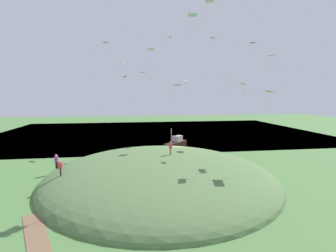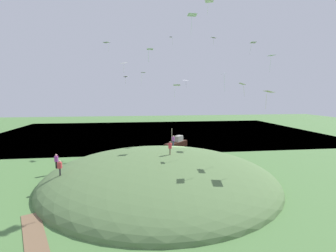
{
  "view_description": "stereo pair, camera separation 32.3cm",
  "coord_description": "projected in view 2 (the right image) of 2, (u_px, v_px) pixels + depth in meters",
  "views": [
    {
      "loc": [
        36.11,
        -6.96,
        9.57
      ],
      "look_at": [
        0.79,
        -1.71,
        5.15
      ],
      "focal_mm": 26.85,
      "sensor_mm": 36.0,
      "label": 1
    },
    {
      "loc": [
        36.15,
        -6.64,
        9.57
      ],
      "look_at": [
        0.79,
        -1.71,
        5.15
      ],
      "focal_mm": 26.85,
      "sensor_mm": 36.0,
      "label": 2
    }
  ],
  "objects": [
    {
      "name": "ground_plane",
      "position": [
        179.0,
        159.0,
        37.62
      ],
      "size": [
        160.0,
        160.0,
        0.0
      ],
      "primitive_type": "plane",
      "color": "#4B753D"
    },
    {
      "name": "lake_water",
      "position": [
        159.0,
        133.0,
        65.46
      ],
      "size": [
        49.56,
        80.0,
        0.4
      ],
      "primitive_type": "cube",
      "color": "#2D4F70",
      "rests_on": "ground_plane"
    },
    {
      "name": "grass_hill",
      "position": [
        160.0,
        177.0,
        29.31
      ],
      "size": [
        27.67,
        26.23,
        5.11
      ],
      "primitive_type": "ellipsoid",
      "color": "#537242",
      "rests_on": "ground_plane"
    },
    {
      "name": "boat_on_lake",
      "position": [
        177.0,
        144.0,
        45.83
      ],
      "size": [
        5.14,
        4.88,
        3.74
      ],
      "rotation": [
        0.0,
        0.0,
        2.4
      ],
      "color": "#351B12",
      "rests_on": "lake_water"
    },
    {
      "name": "person_watching_kites",
      "position": [
        170.0,
        146.0,
        29.63
      ],
      "size": [
        0.51,
        0.51,
        1.61
      ],
      "rotation": [
        0.0,
        0.0,
        2.83
      ],
      "color": "brown",
      "rests_on": "grass_hill"
    },
    {
      "name": "person_on_hilltop",
      "position": [
        60.0,
        166.0,
        25.26
      ],
      "size": [
        0.6,
        0.6,
        1.58
      ],
      "rotation": [
        0.0,
        0.0,
        0.34
      ],
      "color": "#342D34",
      "rests_on": "grass_hill"
    },
    {
      "name": "person_walking_path",
      "position": [
        173.0,
        139.0,
        39.63
      ],
      "size": [
        0.63,
        0.63,
        1.68
      ],
      "rotation": [
        0.0,
        0.0,
        2.35
      ],
      "color": "#283045",
      "rests_on": "grass_hill"
    },
    {
      "name": "person_with_child",
      "position": [
        56.0,
        159.0,
        30.51
      ],
      "size": [
        0.55,
        0.55,
        1.79
      ],
      "rotation": [
        0.0,
        0.0,
        4.49
      ],
      "color": "black",
      "rests_on": "grass_hill"
    },
    {
      "name": "kite_0",
      "position": [
        253.0,
        43.0,
        39.57
      ],
      "size": [
        1.32,
        1.05,
        1.86
      ],
      "color": "white"
    },
    {
      "name": "kite_1",
      "position": [
        192.0,
        16.0,
        27.07
      ],
      "size": [
        0.71,
        1.01,
        2.13
      ],
      "color": "white"
    },
    {
      "name": "kite_2",
      "position": [
        214.0,
        38.0,
        45.34
      ],
      "size": [
        1.31,
        1.3,
        1.29
      ],
      "color": "white"
    },
    {
      "name": "kite_3",
      "position": [
        124.0,
        63.0,
        44.43
      ],
      "size": [
        1.37,
        1.35,
        1.82
      ],
      "color": "white"
    },
    {
      "name": "kite_4",
      "position": [
        209.0,
        1.0,
        28.87
      ],
      "size": [
        0.99,
        1.13,
        1.74
      ],
      "color": "white"
    },
    {
      "name": "kite_5",
      "position": [
        271.0,
        56.0,
        30.75
      ],
      "size": [
        1.0,
        0.7,
        1.99
      ],
      "color": "white"
    },
    {
      "name": "kite_6",
      "position": [
        126.0,
        77.0,
        45.82
      ],
      "size": [
        1.01,
        0.9,
        1.61
      ],
      "color": "white"
    },
    {
      "name": "kite_7",
      "position": [
        269.0,
        92.0,
        26.16
      ],
      "size": [
        1.22,
        0.87,
        1.93
      ],
      "color": "#F0E1D1"
    },
    {
      "name": "kite_8",
      "position": [
        185.0,
        81.0,
        49.39
      ],
      "size": [
        1.25,
        1.4,
        1.61
      ],
      "color": "white"
    },
    {
      "name": "kite_9",
      "position": [
        150.0,
        50.0,
        24.11
      ],
      "size": [
        0.88,
        0.64,
        1.26
      ],
      "color": "white"
    },
    {
      "name": "kite_10",
      "position": [
        107.0,
        43.0,
        39.17
      ],
      "size": [
        1.14,
        1.25,
        1.46
      ],
      "color": "white"
    },
    {
      "name": "kite_11",
      "position": [
        177.0,
        86.0,
        34.68
      ],
      "size": [
        0.89,
        1.11,
        1.87
      ],
      "color": "white"
    },
    {
      "name": "kite_12",
      "position": [
        224.0,
        76.0,
        31.42
      ],
      "size": [
        0.77,
        0.53,
        2.21
      ],
      "color": "white"
    },
    {
      "name": "kite_13",
      "position": [
        143.0,
        74.0,
        42.22
      ],
      "size": [
        0.6,
        0.78,
        2.16
      ],
      "color": "white"
    },
    {
      "name": "kite_14",
      "position": [
        171.0,
        38.0,
        46.7
      ],
      "size": [
        0.64,
        0.58,
        1.58
      ],
      "color": "silver"
    },
    {
      "name": "kite_15",
      "position": [
        242.0,
        84.0,
        26.39
      ],
      "size": [
        0.89,
        0.64,
        1.43
      ],
      "color": "silver"
    },
    {
      "name": "mooring_post",
      "position": [
        203.0,
        151.0,
        41.6
      ],
      "size": [
        0.14,
        0.14,
        0.81
      ],
      "primitive_type": "cylinder",
      "color": "brown",
      "rests_on": "ground_plane"
    }
  ]
}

